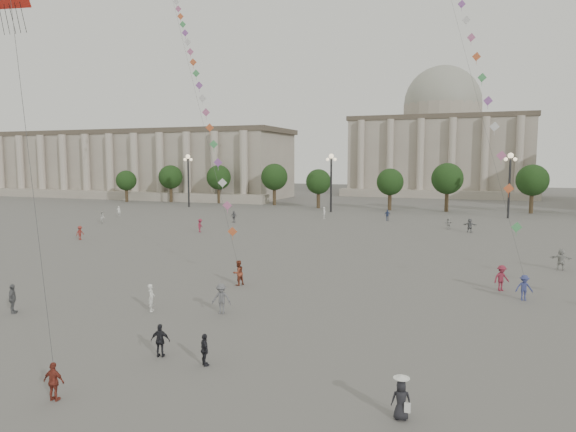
% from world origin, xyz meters
% --- Properties ---
extents(ground, '(360.00, 360.00, 0.00)m').
position_xyz_m(ground, '(0.00, 0.00, 0.00)').
color(ground, '#595653').
rests_on(ground, ground).
extents(hall_west, '(84.00, 26.22, 17.20)m').
position_xyz_m(hall_west, '(-75.00, 93.89, 8.43)').
color(hall_west, gray).
rests_on(hall_west, ground).
extents(hall_central, '(48.30, 34.30, 35.50)m').
position_xyz_m(hall_central, '(0.00, 129.22, 14.23)').
color(hall_central, gray).
rests_on(hall_central, ground).
extents(tree_row, '(137.12, 5.12, 8.00)m').
position_xyz_m(tree_row, '(0.00, 78.00, 5.39)').
color(tree_row, '#3B2E1D').
rests_on(tree_row, ground).
extents(lamp_post_far_west, '(2.00, 0.90, 10.65)m').
position_xyz_m(lamp_post_far_west, '(-45.00, 70.00, 7.35)').
color(lamp_post_far_west, '#262628').
rests_on(lamp_post_far_west, ground).
extents(lamp_post_mid_west, '(2.00, 0.90, 10.65)m').
position_xyz_m(lamp_post_mid_west, '(-15.00, 70.00, 7.35)').
color(lamp_post_mid_west, '#262628').
rests_on(lamp_post_mid_west, ground).
extents(lamp_post_mid_east, '(2.00, 0.90, 10.65)m').
position_xyz_m(lamp_post_mid_east, '(15.00, 70.00, 7.35)').
color(lamp_post_mid_east, '#262628').
rests_on(lamp_post_mid_east, ground).
extents(person_crowd_0, '(1.09, 0.72, 1.72)m').
position_xyz_m(person_crowd_0, '(-3.01, 60.04, 0.86)').
color(person_crowd_0, navy).
rests_on(person_crowd_0, ground).
extents(person_crowd_1, '(1.04, 1.05, 1.70)m').
position_xyz_m(person_crowd_1, '(-42.86, 41.76, 0.85)').
color(person_crowd_1, silver).
rests_on(person_crowd_1, ground).
extents(person_crowd_2, '(0.79, 1.15, 1.65)m').
position_xyz_m(person_crowd_2, '(-34.00, 27.37, 0.82)').
color(person_crowd_2, maroon).
rests_on(person_crowd_2, ground).
extents(person_crowd_4, '(1.35, 1.31, 1.54)m').
position_xyz_m(person_crowd_4, '(6.58, 53.00, 0.77)').
color(person_crowd_4, '#B2B1AD').
rests_on(person_crowd_4, ground).
extents(person_crowd_6, '(1.32, 0.91, 1.87)m').
position_xyz_m(person_crowd_6, '(-4.26, 6.74, 0.94)').
color(person_crowd_6, '#5C5C61').
rests_on(person_crowd_6, ground).
extents(person_crowd_7, '(1.79, 0.72, 1.89)m').
position_xyz_m(person_crowd_7, '(17.19, 28.21, 0.94)').
color(person_crowd_7, '#AFAFAB').
rests_on(person_crowd_7, ground).
extents(person_crowd_8, '(1.39, 1.28, 1.88)m').
position_xyz_m(person_crowd_8, '(12.11, 18.76, 0.94)').
color(person_crowd_8, maroon).
rests_on(person_crowd_8, ground).
extents(person_crowd_10, '(0.49, 0.71, 1.90)m').
position_xyz_m(person_crowd_10, '(-13.01, 58.99, 0.95)').
color(person_crowd_10, silver).
rests_on(person_crowd_10, ground).
extents(person_crowd_12, '(1.77, 0.76, 1.85)m').
position_xyz_m(person_crowd_12, '(9.42, 50.23, 0.93)').
color(person_crowd_12, slate).
rests_on(person_crowd_12, ground).
extents(person_crowd_13, '(0.65, 0.75, 1.73)m').
position_xyz_m(person_crowd_13, '(-8.60, 5.65, 0.86)').
color(person_crowd_13, silver).
rests_on(person_crowd_13, ground).
extents(person_crowd_16, '(1.05, 0.44, 1.78)m').
position_xyz_m(person_crowd_16, '(-24.49, 49.18, 0.89)').
color(person_crowd_16, slate).
rests_on(person_crowd_16, ground).
extents(person_crowd_17, '(0.82, 1.23, 1.77)m').
position_xyz_m(person_crowd_17, '(-23.85, 38.01, 0.89)').
color(person_crowd_17, maroon).
rests_on(person_crowd_17, ground).
extents(person_crowd_18, '(0.75, 0.66, 1.71)m').
position_xyz_m(person_crowd_18, '(-46.69, 50.31, 0.86)').
color(person_crowd_18, silver).
rests_on(person_crowd_18, ground).
extents(tourist_0, '(0.94, 0.46, 1.55)m').
position_xyz_m(tourist_0, '(-4.98, -5.83, 0.77)').
color(tourist_0, maroon).
rests_on(tourist_0, ground).
extents(tourist_1, '(0.89, 0.88, 1.50)m').
position_xyz_m(tourist_1, '(-1.18, -0.75, 0.75)').
color(tourist_1, '#222228').
rests_on(tourist_1, ground).
extents(tourist_3, '(0.94, 1.15, 1.83)m').
position_xyz_m(tourist_3, '(-16.34, 2.31, 0.91)').
color(tourist_3, slate).
rests_on(tourist_3, ground).
extents(tourist_4, '(1.01, 0.61, 1.61)m').
position_xyz_m(tourist_4, '(-3.70, -0.54, 0.80)').
color(tourist_4, black).
rests_on(tourist_4, ground).
extents(kite_flyer_0, '(1.05, 1.15, 1.90)m').
position_xyz_m(kite_flyer_0, '(-6.46, 13.62, 0.95)').
color(kite_flyer_0, brown).
rests_on(kite_flyer_0, ground).
extents(kite_flyer_1, '(1.23, 0.85, 1.74)m').
position_xyz_m(kite_flyer_1, '(13.44, 16.53, 0.87)').
color(kite_flyer_1, navy).
rests_on(kite_flyer_1, ground).
extents(hat_person, '(0.81, 0.64, 1.69)m').
position_xyz_m(hat_person, '(7.96, -2.58, 0.80)').
color(hat_person, black).
rests_on(hat_person, ground).
extents(dragon_kite, '(5.88, 4.22, 20.66)m').
position_xyz_m(dragon_kite, '(-14.33, 1.61, 17.49)').
color(dragon_kite, '#AD1C12').
rests_on(dragon_kite, ground).
extents(kite_train_west, '(29.15, 34.06, 60.26)m').
position_xyz_m(kite_train_west, '(-21.71, 31.78, 23.20)').
color(kite_train_west, '#3F3F3F').
rests_on(kite_train_west, ground).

